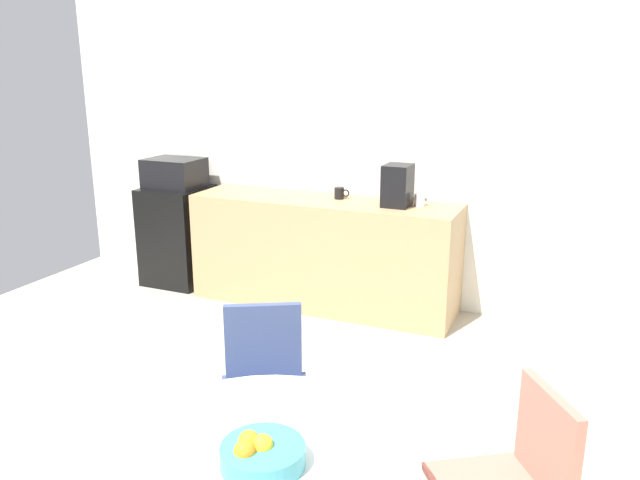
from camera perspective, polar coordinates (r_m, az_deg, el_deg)
wall_back at (r=5.23m, az=5.13°, el=8.43°), size 6.00×0.10×2.60m
counter_block at (r=5.19m, az=0.34°, el=-1.16°), size 2.19×0.60×0.90m
mini_fridge at (r=5.89m, az=-12.71°, el=0.44°), size 0.54×0.54×0.89m
microwave at (r=5.77m, az=-13.05°, el=5.93°), size 0.48×0.38×0.26m
chair_coral at (r=2.56m, az=17.78°, el=-19.27°), size 0.58×0.58×0.83m
chair_navy at (r=3.12m, az=-5.11°, el=-11.73°), size 0.57×0.57×0.83m
fruit_bowl at (r=2.12m, az=-5.37°, el=-18.73°), size 0.27×0.27×0.11m
mug_white at (r=5.09m, az=1.79°, el=4.27°), size 0.13×0.08×0.09m
mug_green at (r=4.89m, az=9.06°, el=3.60°), size 0.13×0.08×0.09m
coffee_maker at (r=4.85m, az=7.04°, el=4.93°), size 0.20×0.24×0.32m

